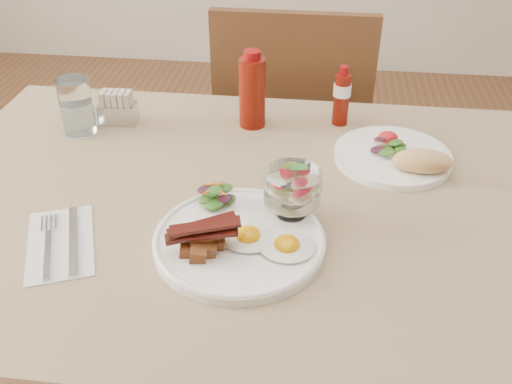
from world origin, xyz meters
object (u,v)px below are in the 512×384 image
at_px(table, 270,242).
at_px(chair_far, 292,137).
at_px(second_plate, 399,157).
at_px(main_plate, 239,241).
at_px(ketchup_bottle, 252,91).
at_px(water_glass, 77,109).
at_px(sugar_caddy, 118,109).
at_px(hot_sauce_bottle, 342,97).
at_px(fruit_cup, 292,187).

height_order(table, chair_far, chair_far).
xyz_separation_m(table, second_plate, (0.24, 0.17, 0.10)).
distance_m(main_plate, second_plate, 0.40).
distance_m(second_plate, ketchup_bottle, 0.34).
xyz_separation_m(chair_far, main_plate, (-0.04, -0.78, 0.24)).
xyz_separation_m(ketchup_bottle, water_glass, (-0.37, -0.08, -0.03)).
relative_size(main_plate, water_glass, 2.31).
height_order(chair_far, sugar_caddy, chair_far).
height_order(hot_sauce_bottle, sugar_caddy, hot_sauce_bottle).
relative_size(table, sugar_caddy, 15.93).
relative_size(chair_far, ketchup_bottle, 5.42).
height_order(ketchup_bottle, water_glass, ketchup_bottle).
height_order(table, second_plate, second_plate).
height_order(second_plate, hot_sauce_bottle, hot_sauce_bottle).
xyz_separation_m(second_plate, water_glass, (-0.68, 0.05, 0.04)).
distance_m(fruit_cup, sugar_caddy, 0.52).
height_order(fruit_cup, second_plate, fruit_cup).
bearing_deg(ketchup_bottle, sugar_caddy, -174.83).
relative_size(fruit_cup, sugar_caddy, 1.18).
height_order(fruit_cup, ketchup_bottle, ketchup_bottle).
distance_m(table, sugar_caddy, 0.47).
height_order(main_plate, fruit_cup, fruit_cup).
xyz_separation_m(main_plate, fruit_cup, (0.08, 0.08, 0.06)).
xyz_separation_m(sugar_caddy, water_glass, (-0.07, -0.05, 0.02)).
bearing_deg(sugar_caddy, second_plate, -11.26).
relative_size(main_plate, sugar_caddy, 3.35).
xyz_separation_m(table, ketchup_bottle, (-0.07, 0.30, 0.17)).
distance_m(chair_far, hot_sauce_bottle, 0.46).
bearing_deg(second_plate, fruit_cup, -132.91).
bearing_deg(main_plate, sugar_caddy, 130.21).
xyz_separation_m(table, fruit_cup, (0.04, -0.04, 0.16)).
xyz_separation_m(table, chair_far, (0.00, 0.66, -0.14)).
xyz_separation_m(fruit_cup, sugar_caddy, (-0.41, 0.32, -0.04)).
distance_m(ketchup_bottle, sugar_caddy, 0.30).
bearing_deg(chair_far, second_plate, -64.02).
bearing_deg(main_plate, table, 72.05).
distance_m(main_plate, water_glass, 0.53).
bearing_deg(chair_far, fruit_cup, -86.73).
height_order(table, main_plate, main_plate).
xyz_separation_m(second_plate, sugar_caddy, (-0.61, 0.10, 0.02)).
distance_m(table, chair_far, 0.68).
height_order(ketchup_bottle, hot_sauce_bottle, ketchup_bottle).
distance_m(chair_far, main_plate, 0.82).
bearing_deg(hot_sauce_bottle, sugar_caddy, -173.29).
relative_size(chair_far, water_glass, 7.68).
bearing_deg(hot_sauce_bottle, main_plate, -109.68).
xyz_separation_m(fruit_cup, second_plate, (0.20, 0.21, -0.05)).
bearing_deg(second_plate, hot_sauce_bottle, 126.68).
height_order(table, water_glass, water_glass).
distance_m(main_plate, ketchup_bottle, 0.43).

